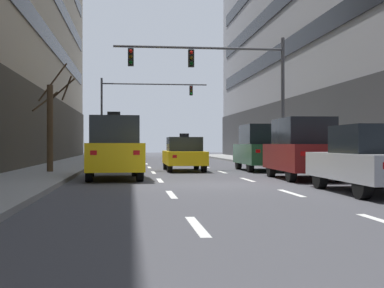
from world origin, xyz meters
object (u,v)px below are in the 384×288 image
at_px(car_parked_3, 261,148).
at_px(traffic_signal_1, 133,102).
at_px(car_parked_1, 372,160).
at_px(taxi_driving_4, 114,148).
at_px(taxi_driving_1, 122,150).
at_px(street_tree_0, 51,123).
at_px(car_parked_2, 303,149).
at_px(traffic_signal_0, 225,75).
at_px(taxi_driving_0, 125,146).
at_px(taxi_driving_2, 184,154).
at_px(taxi_driving_3, 120,153).
at_px(pedestrian_0, 264,146).

height_order(car_parked_3, traffic_signal_1, traffic_signal_1).
bearing_deg(car_parked_1, taxi_driving_4, 136.49).
relative_size(taxi_driving_1, street_tree_0, 0.98).
relative_size(car_parked_2, traffic_signal_0, 0.54).
height_order(car_parked_2, street_tree_0, street_tree_0).
bearing_deg(car_parked_1, traffic_signal_1, 99.94).
distance_m(taxi_driving_1, street_tree_0, 13.87).
height_order(taxi_driving_0, car_parked_3, taxi_driving_0).
xyz_separation_m(taxi_driving_2, traffic_signal_1, (-2.19, 21.52, 4.08)).
relative_size(taxi_driving_1, traffic_signal_1, 0.48).
distance_m(car_parked_3, street_tree_0, 9.56).
bearing_deg(car_parked_1, taxi_driving_3, 114.04).
relative_size(taxi_driving_0, car_parked_1, 0.97).
bearing_deg(taxi_driving_0, taxi_driving_1, -90.88).
xyz_separation_m(car_parked_2, pedestrian_0, (2.21, 13.89, 0.06)).
bearing_deg(traffic_signal_1, taxi_driving_1, -94.58).
height_order(taxi_driving_3, taxi_driving_4, taxi_driving_4).
height_order(car_parked_1, car_parked_2, car_parked_2).
bearing_deg(traffic_signal_1, car_parked_3, -75.11).
height_order(taxi_driving_3, street_tree_0, street_tree_0).
bearing_deg(pedestrian_0, car_parked_3, -105.53).
bearing_deg(taxi_driving_2, traffic_signal_0, 27.04).
distance_m(traffic_signal_0, traffic_signal_1, 20.88).
bearing_deg(pedestrian_0, car_parked_2, -99.04).
xyz_separation_m(taxi_driving_0, car_parked_3, (6.48, -20.65, -0.01)).
distance_m(car_parked_3, traffic_signal_1, 22.84).
height_order(car_parked_1, traffic_signal_1, traffic_signal_1).
xyz_separation_m(taxi_driving_0, taxi_driving_1, (-0.14, -9.25, -0.27)).
bearing_deg(traffic_signal_0, taxi_driving_2, -152.96).
relative_size(taxi_driving_0, taxi_driving_3, 1.03).
height_order(taxi_driving_2, traffic_signal_1, traffic_signal_1).
distance_m(taxi_driving_1, car_parked_2, 18.56).
relative_size(taxi_driving_2, car_parked_2, 0.93).
bearing_deg(taxi_driving_1, street_tree_0, -101.04).
height_order(taxi_driving_4, street_tree_0, street_tree_0).
height_order(taxi_driving_1, taxi_driving_4, taxi_driving_4).
bearing_deg(car_parked_3, taxi_driving_4, -143.40).
height_order(car_parked_1, traffic_signal_0, traffic_signal_0).
relative_size(taxi_driving_4, traffic_signal_0, 0.56).
distance_m(taxi_driving_0, taxi_driving_3, 17.17).
bearing_deg(car_parked_1, car_parked_3, 89.99).
height_order(traffic_signal_1, pedestrian_0, traffic_signal_1).
height_order(taxi_driving_4, car_parked_3, taxi_driving_4).
distance_m(taxi_driving_2, pedestrian_0, 9.65).
height_order(taxi_driving_3, traffic_signal_0, traffic_signal_0).
bearing_deg(street_tree_0, car_parked_1, -44.51).
height_order(taxi_driving_3, car_parked_2, car_parked_2).
xyz_separation_m(taxi_driving_3, traffic_signal_1, (0.79, 18.29, 4.06)).
bearing_deg(traffic_signal_0, taxi_driving_0, 104.61).
bearing_deg(pedestrian_0, taxi_driving_3, -153.02).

